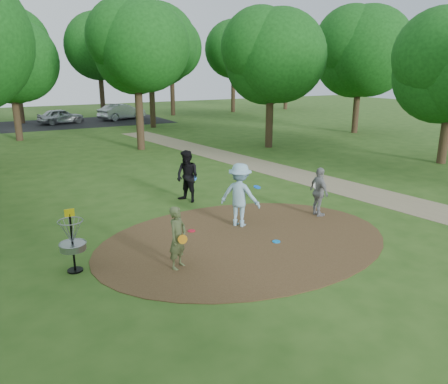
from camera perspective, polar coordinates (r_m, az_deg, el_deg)
ground at (r=12.21m, az=2.72°, el=-6.33°), size 100.00×100.00×0.00m
dirt_clearing at (r=12.21m, az=2.72°, el=-6.29°), size 8.40×8.40×0.02m
footpath at (r=17.63m, az=17.55°, el=-0.01°), size 7.55×39.89×0.01m
parking_lot at (r=40.67m, az=-17.50°, el=8.68°), size 14.00×8.00×0.01m
player_observer_with_disc at (r=10.37m, az=-6.07°, el=-5.97°), size 0.67×0.62×1.54m
player_throwing_with_disc at (r=13.01m, az=2.09°, el=-0.41°), size 1.43×1.42×1.93m
player_walking_with_disc at (r=15.47m, az=-4.80°, el=2.04°), size 1.00×1.11×1.85m
player_waiting_with_disc at (r=14.25m, az=12.31°, el=-0.01°), size 0.51×0.98×1.60m
disc_ground_blue at (r=12.13m, az=6.85°, el=-6.44°), size 0.22×0.22×0.02m
disc_ground_red at (r=12.84m, az=-4.26°, el=-5.08°), size 0.22×0.22×0.02m
car_left at (r=40.24m, az=-20.52°, el=9.25°), size 3.99×2.22×1.28m
car_right at (r=41.94m, az=-13.20°, el=10.18°), size 4.65×3.01×1.45m
disc_golf_basket at (r=10.70m, az=-19.26°, el=-5.50°), size 0.63×0.63×1.54m
tree_ring at (r=19.93m, az=-3.30°, el=17.83°), size 37.34×45.95×9.28m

